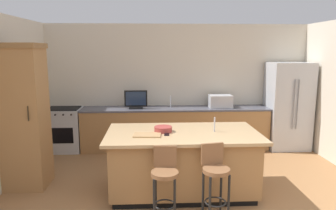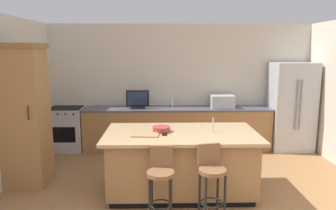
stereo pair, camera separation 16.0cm
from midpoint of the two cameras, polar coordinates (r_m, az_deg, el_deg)
wall_back at (r=7.02m, az=1.08°, el=3.55°), size 6.21×0.12×2.68m
counter_back at (r=6.81m, az=0.67°, el=-4.26°), size 3.99×0.62×0.90m
kitchen_island at (r=4.77m, az=1.69°, el=-10.28°), size 2.24×1.22×0.94m
refrigerator at (r=7.23m, az=20.33°, el=-0.14°), size 0.87×0.73×1.87m
range_oven at (r=7.06m, az=-18.89°, el=-4.23°), size 0.72×0.63×0.92m
cabinet_tower at (r=5.33m, az=-25.53°, el=-1.51°), size 0.67×0.63×2.23m
microwave at (r=6.82m, az=8.82°, el=0.68°), size 0.48×0.36×0.27m
tv_monitor at (r=6.63m, az=-6.54°, el=0.86°), size 0.48×0.16×0.39m
sink_faucet_back at (r=6.78m, az=-0.19°, el=0.63°), size 0.02×0.02×0.24m
sink_faucet_island at (r=4.67m, az=7.48°, el=-3.54°), size 0.02×0.02×0.22m
bar_stool_left at (r=3.98m, az=-1.75°, el=-13.18°), size 0.34×0.35×0.95m
bar_stool_right at (r=4.06m, az=7.41°, el=-12.60°), size 0.34×0.36×0.97m
fruit_bowl at (r=4.65m, az=-1.88°, el=-4.40°), size 0.26×0.26×0.08m
cell_phone at (r=4.50m, az=-1.27°, el=-5.34°), size 0.08×0.15×0.01m
tv_remote at (r=4.85m, az=-2.09°, el=-4.15°), size 0.15×0.15×0.02m
cutting_board at (r=4.47m, az=-4.83°, el=-5.45°), size 0.40×0.27×0.02m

